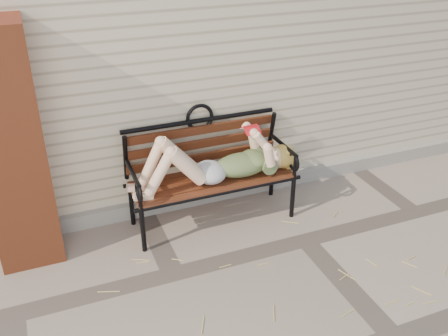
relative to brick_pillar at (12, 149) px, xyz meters
name	(u,v)px	position (x,y,z in m)	size (l,w,h in m)	color
ground	(305,240)	(2.30, -0.75, -1.00)	(80.00, 80.00, 0.00)	gray
house_wall	(194,11)	(2.30, 2.25, 0.50)	(8.00, 4.00, 3.00)	beige
foundation_strip	(260,184)	(2.30, 0.22, -0.93)	(8.00, 0.10, 0.15)	gray
brick_pillar	(12,149)	(0.00, 0.00, 0.00)	(0.50, 0.50, 2.00)	#944021
garden_bench	(209,160)	(1.64, -0.03, -0.40)	(1.66, 0.66, 1.08)	black
reading_woman	(215,162)	(1.65, -0.16, -0.36)	(1.57, 0.36, 0.49)	#0B374F
straw_scatter	(271,294)	(1.69, -1.27, -0.99)	(2.64, 1.74, 0.01)	tan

